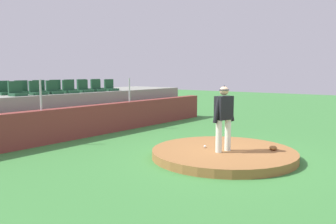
% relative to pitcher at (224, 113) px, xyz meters
% --- Properties ---
extents(ground_plane, '(60.00, 60.00, 0.00)m').
position_rel_pitcher_xyz_m(ground_plane, '(0.19, 0.09, -1.25)').
color(ground_plane, '#3E853C').
extents(pitchers_mound, '(3.91, 3.91, 0.22)m').
position_rel_pitcher_xyz_m(pitchers_mound, '(0.19, 0.09, -1.14)').
color(pitchers_mound, '#9A6536').
rests_on(pitchers_mound, ground_plane).
extents(pitcher, '(0.78, 0.37, 1.77)m').
position_rel_pitcher_xyz_m(pitcher, '(0.00, 0.00, 0.00)').
color(pitcher, white).
rests_on(pitcher, pitchers_mound).
extents(baseball, '(0.07, 0.07, 0.07)m').
position_rel_pitcher_xyz_m(baseball, '(0.08, 0.61, -0.99)').
color(baseball, white).
rests_on(baseball, pitchers_mound).
extents(fielding_glove, '(0.35, 0.28, 0.11)m').
position_rel_pitcher_xyz_m(fielding_glove, '(0.99, -1.00, -0.97)').
color(fielding_glove, brown).
rests_on(fielding_glove, pitchers_mound).
extents(brick_barrier, '(13.78, 0.40, 1.12)m').
position_rel_pitcher_xyz_m(brick_barrier, '(0.19, 5.55, -0.69)').
color(brick_barrier, brown).
rests_on(brick_barrier, ground_plane).
extents(fence_post_left, '(0.06, 0.06, 0.98)m').
position_rel_pitcher_xyz_m(fence_post_left, '(-1.84, 5.55, 0.36)').
color(fence_post_left, silver).
rests_on(fence_post_left, brick_barrier).
extents(fence_post_right, '(0.06, 0.06, 0.98)m').
position_rel_pitcher_xyz_m(fence_post_right, '(2.20, 5.55, 0.36)').
color(fence_post_right, silver).
rests_on(fence_post_right, brick_barrier).
extents(bleacher_platform, '(12.86, 3.03, 1.53)m').
position_rel_pitcher_xyz_m(bleacher_platform, '(0.19, 7.79, -0.48)').
color(bleacher_platform, gray).
rests_on(bleacher_platform, ground_plane).
extents(stadium_chair_0, '(0.48, 0.44, 0.50)m').
position_rel_pitcher_xyz_m(stadium_chair_0, '(-1.93, 6.82, 0.44)').
color(stadium_chair_0, '#1E4B2F').
rests_on(stadium_chair_0, bleacher_platform).
extents(stadium_chair_1, '(0.48, 0.44, 0.50)m').
position_rel_pitcher_xyz_m(stadium_chair_1, '(-1.19, 6.81, 0.44)').
color(stadium_chair_1, '#1E4B2F').
rests_on(stadium_chair_1, bleacher_platform).
extents(stadium_chair_2, '(0.48, 0.44, 0.50)m').
position_rel_pitcher_xyz_m(stadium_chair_2, '(-0.52, 6.80, 0.44)').
color(stadium_chair_2, '#1E4B2F').
rests_on(stadium_chair_2, bleacher_platform).
extents(stadium_chair_3, '(0.48, 0.44, 0.50)m').
position_rel_pitcher_xyz_m(stadium_chair_3, '(0.18, 6.79, 0.44)').
color(stadium_chair_3, '#1E4B2F').
rests_on(stadium_chair_3, bleacher_platform).
extents(stadium_chair_4, '(0.48, 0.44, 0.50)m').
position_rel_pitcher_xyz_m(stadium_chair_4, '(0.90, 6.82, 0.44)').
color(stadium_chair_4, '#1E4B2F').
rests_on(stadium_chair_4, bleacher_platform).
extents(stadium_chair_5, '(0.48, 0.44, 0.50)m').
position_rel_pitcher_xyz_m(stadium_chair_5, '(1.59, 6.81, 0.44)').
color(stadium_chair_5, '#1E4B2F').
rests_on(stadium_chair_5, bleacher_platform).
extents(stadium_chair_6, '(0.48, 0.44, 0.50)m').
position_rel_pitcher_xyz_m(stadium_chair_6, '(2.32, 6.80, 0.44)').
color(stadium_chair_6, '#1E4B2F').
rests_on(stadium_chair_6, bleacher_platform).
extents(stadium_chair_7, '(0.48, 0.44, 0.50)m').
position_rel_pitcher_xyz_m(stadium_chair_7, '(-1.92, 7.72, 0.44)').
color(stadium_chair_7, '#1E4B2F').
rests_on(stadium_chair_7, bleacher_platform).
extents(stadium_chair_8, '(0.48, 0.44, 0.50)m').
position_rel_pitcher_xyz_m(stadium_chair_8, '(-1.21, 7.72, 0.44)').
color(stadium_chair_8, '#1E4B2F').
rests_on(stadium_chair_8, bleacher_platform).
extents(stadium_chair_9, '(0.48, 0.44, 0.50)m').
position_rel_pitcher_xyz_m(stadium_chair_9, '(-0.51, 7.70, 0.44)').
color(stadium_chair_9, '#1E4B2F').
rests_on(stadium_chair_9, bleacher_platform).
extents(stadium_chair_10, '(0.48, 0.44, 0.50)m').
position_rel_pitcher_xyz_m(stadium_chair_10, '(0.21, 7.68, 0.44)').
color(stadium_chair_10, '#1E4B2F').
rests_on(stadium_chair_10, bleacher_platform).
extents(stadium_chair_11, '(0.48, 0.44, 0.50)m').
position_rel_pitcher_xyz_m(stadium_chair_11, '(0.91, 7.71, 0.44)').
color(stadium_chair_11, '#1E4B2F').
rests_on(stadium_chair_11, bleacher_platform).
extents(stadium_chair_12, '(0.48, 0.44, 0.50)m').
position_rel_pitcher_xyz_m(stadium_chair_12, '(1.57, 7.70, 0.44)').
color(stadium_chair_12, '#1E4B2F').
rests_on(stadium_chair_12, bleacher_platform).
extents(stadium_chair_13, '(0.48, 0.44, 0.50)m').
position_rel_pitcher_xyz_m(stadium_chair_13, '(2.32, 7.69, 0.44)').
color(stadium_chair_13, '#1E4B2F').
rests_on(stadium_chair_13, bleacher_platform).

